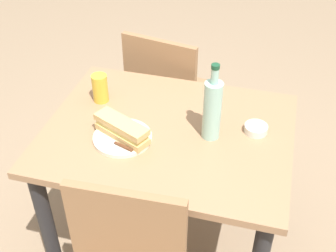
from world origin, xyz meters
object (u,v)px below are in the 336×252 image
olive_bowl (256,129)px  dining_table (168,155)px  baguette_sandwich_near (122,129)px  knife_near (115,143)px  plate_near (123,137)px  chair_near (168,95)px  beer_glass (100,88)px  water_bottle (212,109)px

olive_bowl → dining_table: bearing=13.2°
baguette_sandwich_near → knife_near: baguette_sandwich_near is taller
dining_table → baguette_sandwich_near: bearing=32.7°
plate_near → chair_near: bearing=-89.9°
dining_table → beer_glass: beer_glass is taller
dining_table → chair_near: (0.15, -0.57, -0.10)m
beer_glass → baguette_sandwich_near: bearing=128.3°
chair_near → baguette_sandwich_near: (-0.00, 0.67, 0.28)m
dining_table → beer_glass: 0.40m
beer_glass → olive_bowl: bearing=176.0°
olive_bowl → baguette_sandwich_near: bearing=20.0°
dining_table → plate_near: bearing=32.7°
dining_table → beer_glass: bearing=-20.7°
plate_near → water_bottle: 0.35m
plate_near → olive_bowl: size_ratio=2.50×
beer_glass → olive_bowl: 0.66m
dining_table → knife_near: 0.26m
water_bottle → beer_glass: size_ratio=2.56×
water_bottle → knife_near: bearing=25.4°
chair_near → beer_glass: 0.56m
chair_near → water_bottle: size_ratio=2.76×
dining_table → olive_bowl: 0.37m
baguette_sandwich_near → water_bottle: water_bottle is taller
water_bottle → beer_glass: (0.49, -0.11, -0.06)m
plate_near → baguette_sandwich_near: (0.00, 0.00, 0.04)m
dining_table → plate_near: plate_near is taller
dining_table → plate_near: size_ratio=4.28×
plate_near → olive_bowl: 0.51m
chair_near → baguette_sandwich_near: 0.73m
plate_near → olive_bowl: bearing=-160.0°
dining_table → olive_bowl: size_ratio=10.71×
knife_near → olive_bowl: size_ratio=1.96×
plate_near → baguette_sandwich_near: size_ratio=0.95×
knife_near → beer_glass: bearing=-58.7°
chair_near → olive_bowl: size_ratio=9.64×
chair_near → water_bottle: (-0.32, 0.56, 0.36)m
olive_bowl → water_bottle: bearing=22.8°
chair_near → beer_glass: bearing=69.0°
baguette_sandwich_near → olive_bowl: baguette_sandwich_near is taller
chair_near → baguette_sandwich_near: bearing=90.1°
dining_table → water_bottle: size_ratio=3.06×
plate_near → olive_bowl: (-0.48, -0.17, 0.01)m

